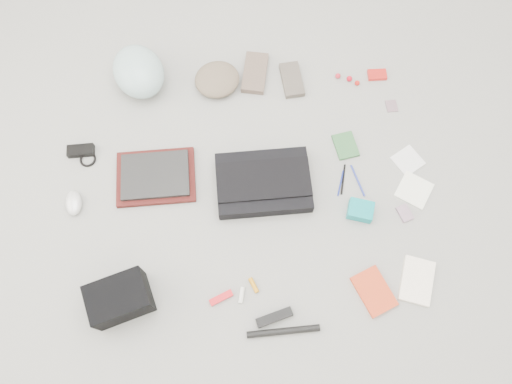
{
  "coord_description": "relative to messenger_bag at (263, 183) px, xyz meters",
  "views": [
    {
      "loc": [
        -0.05,
        -0.75,
        2.02
      ],
      "look_at": [
        0.0,
        0.0,
        0.05
      ],
      "focal_mm": 35.0,
      "sensor_mm": 36.0,
      "label": 1
    }
  ],
  "objects": [
    {
      "name": "toiletry_tube_orange",
      "position": [
        -0.07,
        -0.43,
        -0.02
      ],
      "size": [
        0.04,
        0.07,
        0.02
      ],
      "primitive_type": "cylinder",
      "rotation": [
        1.57,
        0.0,
        0.41
      ],
      "color": "#C57B10",
      "rests_on": "ground_plane"
    },
    {
      "name": "bike_pump",
      "position": [
        0.04,
        -0.62,
        -0.02
      ],
      "size": [
        0.29,
        0.04,
        0.03
      ],
      "primitive_type": "cylinder",
      "rotation": [
        0.0,
        1.57,
        0.04
      ],
      "color": "black",
      "rests_on": "ground_plane"
    },
    {
      "name": "lollipop_a",
      "position": [
        0.39,
        0.53,
        -0.02
      ],
      "size": [
        0.03,
        0.03,
        0.03
      ],
      "primitive_type": "sphere",
      "rotation": [
        0.0,
        0.0,
        0.32
      ],
      "color": "red",
      "rests_on": "ground_plane"
    },
    {
      "name": "mouse",
      "position": [
        -0.81,
        -0.04,
        -0.01
      ],
      "size": [
        0.08,
        0.12,
        0.04
      ],
      "primitive_type": "ellipsoid",
      "rotation": [
        0.0,
        0.0,
        0.11
      ],
      "color": "silver",
      "rests_on": "ground_plane"
    },
    {
      "name": "mitten_left",
      "position": [
        -0.0,
        0.57,
        -0.02
      ],
      "size": [
        0.14,
        0.23,
        0.03
      ],
      "primitive_type": "cube",
      "rotation": [
        0.0,
        0.0,
        -0.18
      ],
      "color": "brown",
      "rests_on": "ground_plane"
    },
    {
      "name": "lollipop_c",
      "position": [
        0.48,
        0.49,
        -0.02
      ],
      "size": [
        0.03,
        0.03,
        0.02
      ],
      "primitive_type": "sphere",
      "rotation": [
        0.0,
        0.0,
        0.22
      ],
      "color": "red",
      "rests_on": "ground_plane"
    },
    {
      "name": "book_red",
      "position": [
        0.41,
        -0.49,
        -0.02
      ],
      "size": [
        0.18,
        0.21,
        0.02
      ],
      "primitive_type": "cube",
      "rotation": [
        0.0,
        0.0,
        0.41
      ],
      "color": "#E84520",
      "rests_on": "ground_plane"
    },
    {
      "name": "lollipop_b",
      "position": [
        0.44,
        0.51,
        -0.02
      ],
      "size": [
        0.03,
        0.03,
        0.03
      ],
      "primitive_type": "sphere",
      "rotation": [
        0.0,
        0.0,
        -0.3
      ],
      "color": "red",
      "rests_on": "ground_plane"
    },
    {
      "name": "stamp_sheet",
      "position": [
        0.62,
        0.36,
        -0.03
      ],
      "size": [
        0.05,
        0.06,
        0.0
      ],
      "primitive_type": "cube",
      "rotation": [
        0.0,
        0.0,
        0.06
      ],
      "color": "slate",
      "rests_on": "ground_plane"
    },
    {
      "name": "bag_flap",
      "position": [
        0.0,
        0.0,
        0.04
      ],
      "size": [
        0.4,
        0.19,
        0.01
      ],
      "primitive_type": "cube",
      "rotation": [
        0.0,
        0.0,
        0.03
      ],
      "color": "black",
      "rests_on": "messenger_bag"
    },
    {
      "name": "napkin_top",
      "position": [
        0.65,
        0.08,
        -0.03
      ],
      "size": [
        0.16,
        0.16,
        0.01
      ],
      "primitive_type": "cube",
      "rotation": [
        0.0,
        0.0,
        0.54
      ],
      "color": "silver",
      "rests_on": "ground_plane"
    },
    {
      "name": "ground_plane",
      "position": [
        -0.03,
        -0.05,
        -0.03
      ],
      "size": [
        4.0,
        4.0,
        0.0
      ],
      "primitive_type": "plane",
      "color": "gray"
    },
    {
      "name": "beanie",
      "position": [
        -0.18,
        0.53,
        0.0
      ],
      "size": [
        0.26,
        0.25,
        0.07
      ],
      "primitive_type": "ellipsoid",
      "rotation": [
        0.0,
        0.0,
        0.31
      ],
      "color": "#6D5D4A",
      "rests_on": "ground_plane"
    },
    {
      "name": "camera_bag",
      "position": [
        -0.59,
        -0.46,
        0.04
      ],
      "size": [
        0.27,
        0.22,
        0.15
      ],
      "primitive_type": "cube",
      "rotation": [
        0.0,
        0.0,
        0.31
      ],
      "color": "black",
      "rests_on": "ground_plane"
    },
    {
      "name": "cable_coil",
      "position": [
        -0.77,
        0.17,
        -0.03
      ],
      "size": [
        0.09,
        0.09,
        0.01
      ],
      "primitive_type": "torus",
      "rotation": [
        0.0,
        0.0,
        0.19
      ],
      "color": "black",
      "rests_on": "ground_plane"
    },
    {
      "name": "bike_helmet",
      "position": [
        -0.54,
        0.56,
        0.05
      ],
      "size": [
        0.32,
        0.35,
        0.17
      ],
      "primitive_type": "ellipsoid",
      "rotation": [
        0.0,
        0.0,
        0.4
      ],
      "color": "#A6CBCC",
      "rests_on": "ground_plane"
    },
    {
      "name": "multitool",
      "position": [
        -0.2,
        -0.47,
        -0.03
      ],
      "size": [
        0.1,
        0.06,
        0.02
      ],
      "primitive_type": "cube",
      "rotation": [
        0.0,
        0.0,
        0.41
      ],
      "color": "red",
      "rests_on": "ground_plane"
    },
    {
      "name": "accordion_wallet",
      "position": [
        0.4,
        -0.15,
        -0.01
      ],
      "size": [
        0.12,
        0.11,
        0.05
      ],
      "primitive_type": "cube",
      "rotation": [
        0.0,
        0.0,
        -0.29
      ],
      "color": "#078E95",
      "rests_on": "ground_plane"
    },
    {
      "name": "u_lock",
      "position": [
        0.01,
        -0.56,
        -0.02
      ],
      "size": [
        0.15,
        0.08,
        0.03
      ],
      "primitive_type": "cube",
      "rotation": [
        0.0,
        0.0,
        0.29
      ],
      "color": "black",
      "rests_on": "ground_plane"
    },
    {
      "name": "card_deck",
      "position": [
        0.59,
        -0.16,
        -0.03
      ],
      "size": [
        0.07,
        0.08,
        0.01
      ],
      "primitive_type": "cube",
      "rotation": [
        0.0,
        0.0,
        0.33
      ],
      "color": "gray",
      "rests_on": "ground_plane"
    },
    {
      "name": "pen_blue",
      "position": [
        0.34,
        -0.01,
        -0.03
      ],
      "size": [
        0.04,
        0.12,
        0.01
      ],
      "primitive_type": "cylinder",
      "rotation": [
        1.57,
        0.0,
        -0.31
      ],
      "color": "navy",
      "rests_on": "ground_plane"
    },
    {
      "name": "laptop_sleeve",
      "position": [
        -0.47,
        0.06,
        -0.02
      ],
      "size": [
        0.35,
        0.26,
        0.02
      ],
      "primitive_type": "cube",
      "rotation": [
        0.0,
        0.0,
        0.02
      ],
      "color": "#481512",
      "rests_on": "ground_plane"
    },
    {
      "name": "power_brick",
      "position": [
        -0.8,
        0.21,
        -0.02
      ],
      "size": [
        0.12,
        0.06,
        0.03
      ],
      "primitive_type": "cube",
      "rotation": [
        0.0,
        0.0,
        0.03
      ],
      "color": "black",
      "rests_on": "ground_plane"
    },
    {
      "name": "pen_black",
      "position": [
        0.35,
        0.01,
        -0.03
      ],
      "size": [
        0.04,
        0.14,
        0.01
      ],
      "primitive_type": "cylinder",
      "rotation": [
        1.57,
        0.0,
        -0.23
      ],
      "color": "black",
      "rests_on": "ground_plane"
    },
    {
      "name": "book_white",
      "position": [
        0.59,
        -0.45,
        -0.02
      ],
      "size": [
        0.18,
        0.22,
        0.02
      ],
      "primitive_type": "cube",
      "rotation": [
        0.0,
        0.0,
        -0.33
      ],
      "color": "white",
      "rests_on": "ground_plane"
    },
    {
      "name": "notepad",
      "position": [
        0.38,
        0.17,
        -0.03
      ],
      "size": [
        0.12,
        0.14,
        0.01
      ],
      "primitive_type": "cube",
      "rotation": [
        0.0,
        0.0,
        0.19
      ],
      "color": "#2E5E33",
      "rests_on": "ground_plane"
    },
    {
      "name": "mitten_right",
      "position": [
        0.17,
        0.52,
        -0.02
      ],
      "size": [
        0.11,
        0.19,
        0.03
      ],
      "primitive_type": "cube",
      "rotation": [
        0.0,
        0.0,
        0.11
      ],
      "color": "#584F47",
      "rests_on": "ground_plane"
    },
    {
      "name": "altoids_tin",
      "position": [
        0.58,
        0.53,
        -0.02
      ],
      "size": [
        0.09,
        0.06,
        0.02
      ],
      "primitive_type": "cube",
      "rotation": [
        0.0,
        0.0,
        -0.01
      ],
      "color": "red",
      "rests_on": "ground_plane"
    },
    {
      "name": "pen_navy",
      "position": [
        0.41,
        -0.0,
        -0.03
      ],
      "size": [
        0.05,
        0.15,
        0.01
      ],
      "primitive_type": "cylinder",
      "rotation": [
        1.57,
        0.0,
        0.26
      ],
      "color": "navy",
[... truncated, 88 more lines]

